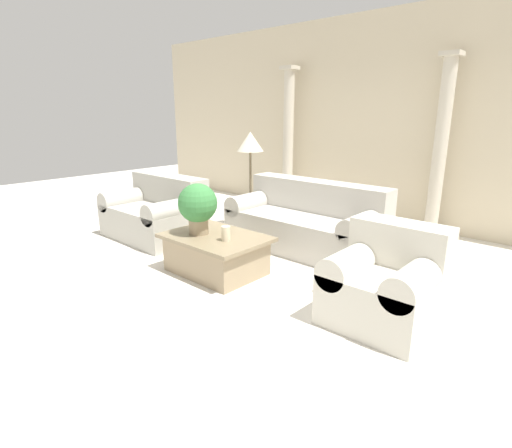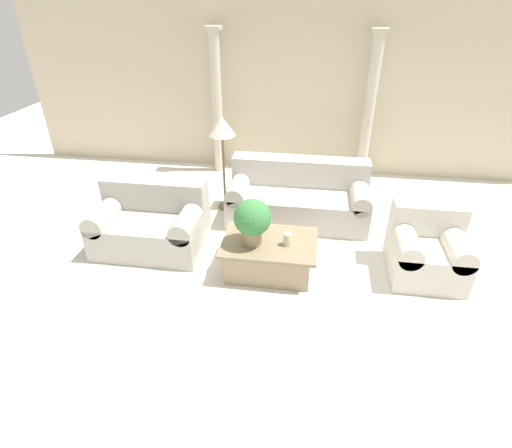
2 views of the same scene
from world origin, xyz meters
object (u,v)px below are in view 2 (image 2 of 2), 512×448
at_px(floor_lamp, 222,131).
at_px(sofa_long, 298,197).
at_px(loveseat, 151,222).
at_px(potted_plant, 252,219).
at_px(armchair, 427,247).
at_px(coffee_table, 269,255).

bearing_deg(floor_lamp, sofa_long, -8.02).
distance_m(loveseat, potted_plant, 1.53).
bearing_deg(armchair, sofa_long, 145.02).
bearing_deg(floor_lamp, coffee_table, -59.94).
height_order(potted_plant, floor_lamp, floor_lamp).
height_order(potted_plant, armchair, potted_plant).
height_order(sofa_long, floor_lamp, floor_lamp).
height_order(sofa_long, armchair, sofa_long).
relative_size(potted_plant, floor_lamp, 0.39).
height_order(loveseat, armchair, loveseat).
bearing_deg(potted_plant, floor_lamp, 113.30).
bearing_deg(armchair, floor_lamp, 155.02).
relative_size(sofa_long, armchair, 2.34).
xyz_separation_m(potted_plant, floor_lamp, (-0.69, 1.60, 0.49)).
xyz_separation_m(loveseat, armchair, (3.47, -0.09, -0.00)).
bearing_deg(floor_lamp, armchair, -24.98).
distance_m(potted_plant, armchair, 2.11).
relative_size(loveseat, floor_lamp, 0.95).
bearing_deg(potted_plant, sofa_long, 72.31).
distance_m(sofa_long, loveseat, 2.14).
xyz_separation_m(coffee_table, potted_plant, (-0.19, -0.07, 0.53)).
bearing_deg(potted_plant, loveseat, 163.83).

